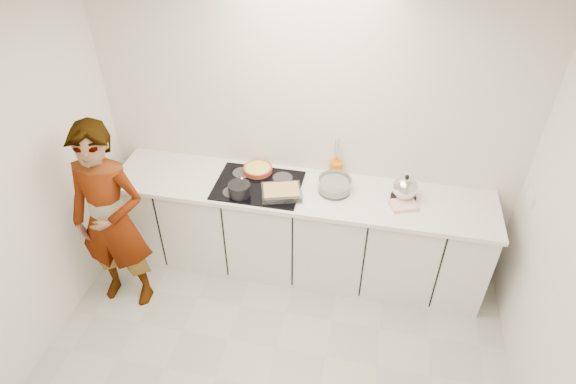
% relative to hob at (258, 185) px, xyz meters
% --- Properties ---
extents(ceiling, '(3.60, 3.20, 0.00)m').
position_rel_hob_xyz_m(ceiling, '(0.35, -1.26, 1.68)').
color(ceiling, white).
rests_on(ceiling, wall_back).
extents(wall_back, '(3.60, 0.00, 2.60)m').
position_rel_hob_xyz_m(wall_back, '(0.35, 0.34, 0.38)').
color(wall_back, silver).
rests_on(wall_back, ground).
extents(base_cabinets, '(3.20, 0.58, 0.87)m').
position_rel_hob_xyz_m(base_cabinets, '(0.35, 0.02, -0.48)').
color(base_cabinets, silver).
rests_on(base_cabinets, floor).
extents(countertop, '(3.24, 0.64, 0.04)m').
position_rel_hob_xyz_m(countertop, '(0.35, 0.02, -0.03)').
color(countertop, white).
rests_on(countertop, base_cabinets).
extents(hob, '(0.72, 0.54, 0.01)m').
position_rel_hob_xyz_m(hob, '(0.00, 0.00, 0.00)').
color(hob, black).
rests_on(hob, countertop).
extents(tart_dish, '(0.27, 0.27, 0.04)m').
position_rel_hob_xyz_m(tart_dish, '(-0.05, 0.19, 0.03)').
color(tart_dish, '#A73E25').
rests_on(tart_dish, hob).
extents(saucepan, '(0.20, 0.20, 0.17)m').
position_rel_hob_xyz_m(saucepan, '(-0.12, -0.16, 0.06)').
color(saucepan, black).
rests_on(saucepan, hob).
extents(baking_dish, '(0.37, 0.32, 0.06)m').
position_rel_hob_xyz_m(baking_dish, '(0.22, -0.10, 0.04)').
color(baking_dish, silver).
rests_on(baking_dish, hob).
extents(mixing_bowl, '(0.32, 0.32, 0.13)m').
position_rel_hob_xyz_m(mixing_bowl, '(0.64, 0.06, 0.05)').
color(mixing_bowl, silver).
rests_on(mixing_bowl, countertop).
extents(tea_towel, '(0.25, 0.22, 0.03)m').
position_rel_hob_xyz_m(tea_towel, '(1.20, -0.03, 0.01)').
color(tea_towel, white).
rests_on(tea_towel, countertop).
extents(kettle, '(0.27, 0.27, 0.24)m').
position_rel_hob_xyz_m(kettle, '(1.20, 0.07, 0.09)').
color(kettle, black).
rests_on(kettle, countertop).
extents(utensil_crock, '(0.14, 0.14, 0.14)m').
position_rel_hob_xyz_m(utensil_crock, '(0.62, 0.28, 0.06)').
color(utensil_crock, '#CE6704').
rests_on(utensil_crock, countertop).
extents(cook, '(0.64, 0.43, 1.72)m').
position_rel_hob_xyz_m(cook, '(-1.04, -0.61, -0.06)').
color(cook, silver).
rests_on(cook, floor).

